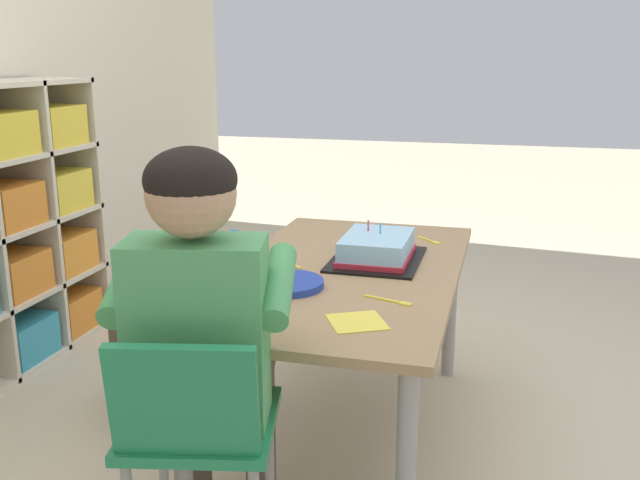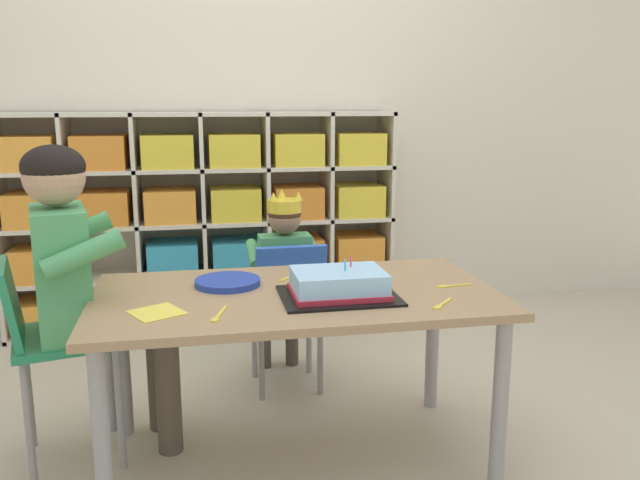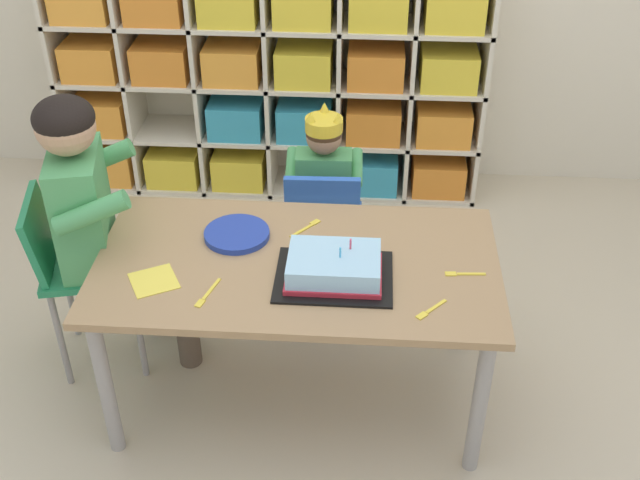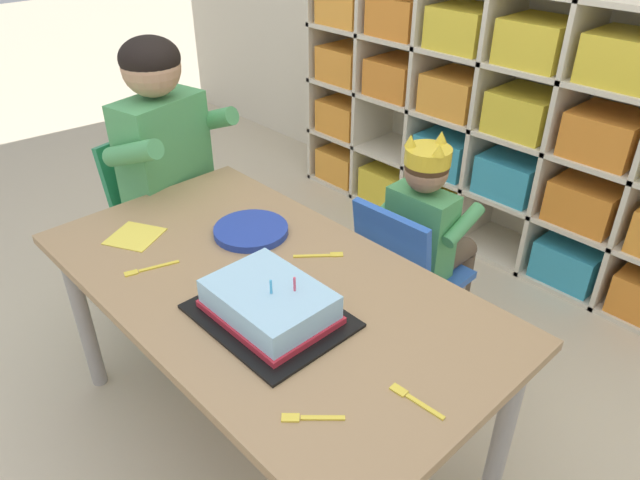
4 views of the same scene
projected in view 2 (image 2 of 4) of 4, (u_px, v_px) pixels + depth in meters
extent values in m
plane|color=beige|center=(297.00, 458.00, 2.21)|extent=(16.00, 16.00, 0.00)
cube|color=beige|center=(246.00, 46.00, 3.51)|extent=(5.65, 0.10, 2.95)
cube|color=beige|center=(203.00, 216.00, 3.58)|extent=(2.00, 0.01, 1.13)
cube|color=beige|center=(2.00, 228.00, 3.25)|extent=(0.02, 0.31, 1.13)
cube|color=beige|center=(72.00, 226.00, 3.32)|extent=(0.02, 0.31, 1.13)
cube|color=beige|center=(139.00, 223.00, 3.38)|extent=(0.02, 0.31, 1.13)
cube|color=beige|center=(204.00, 221.00, 3.44)|extent=(0.02, 0.31, 1.13)
cube|color=beige|center=(266.00, 219.00, 3.50)|extent=(0.02, 0.31, 1.13)
cube|color=beige|center=(327.00, 217.00, 3.56)|extent=(0.02, 0.31, 1.13)
cube|color=beige|center=(385.00, 215.00, 3.63)|extent=(0.02, 0.31, 1.13)
cube|color=beige|center=(208.00, 321.00, 3.55)|extent=(2.00, 0.31, 0.02)
cube|color=beige|center=(206.00, 272.00, 3.50)|extent=(2.00, 0.31, 0.02)
cube|color=beige|center=(204.00, 221.00, 3.44)|extent=(2.00, 0.31, 0.02)
cube|color=beige|center=(202.00, 169.00, 3.38)|extent=(2.00, 0.31, 0.02)
cube|color=beige|center=(200.00, 114.00, 3.32)|extent=(2.00, 0.31, 0.02)
cube|color=orange|center=(45.00, 315.00, 3.36)|extent=(0.25, 0.25, 0.17)
cube|color=yellow|center=(111.00, 311.00, 3.43)|extent=(0.25, 0.25, 0.17)
cube|color=yellow|center=(176.00, 308.00, 3.49)|extent=(0.25, 0.25, 0.17)
cube|color=teal|center=(298.00, 301.00, 3.61)|extent=(0.25, 0.25, 0.17)
cube|color=orange|center=(356.00, 297.00, 3.68)|extent=(0.25, 0.25, 0.17)
cube|color=orange|center=(40.00, 263.00, 3.31)|extent=(0.25, 0.25, 0.17)
cube|color=teal|center=(173.00, 257.00, 3.43)|extent=(0.25, 0.25, 0.17)
cube|color=teal|center=(236.00, 254.00, 3.49)|extent=(0.25, 0.25, 0.17)
cube|color=orange|center=(297.00, 252.00, 3.56)|extent=(0.25, 0.25, 0.17)
cube|color=orange|center=(356.00, 249.00, 3.62)|extent=(0.25, 0.25, 0.17)
cube|color=orange|center=(35.00, 209.00, 3.25)|extent=(0.25, 0.25, 0.17)
cube|color=orange|center=(104.00, 207.00, 3.31)|extent=(0.25, 0.25, 0.17)
cube|color=orange|center=(171.00, 205.00, 3.37)|extent=(0.25, 0.25, 0.17)
cube|color=yellow|center=(235.00, 203.00, 3.44)|extent=(0.25, 0.25, 0.17)
cube|color=orange|center=(297.00, 201.00, 3.50)|extent=(0.25, 0.25, 0.17)
cube|color=yellow|center=(357.00, 200.00, 3.56)|extent=(0.25, 0.25, 0.17)
cube|color=orange|center=(30.00, 153.00, 3.19)|extent=(0.25, 0.25, 0.17)
cube|color=orange|center=(100.00, 152.00, 3.25)|extent=(0.25, 0.25, 0.17)
cube|color=yellow|center=(168.00, 151.00, 3.32)|extent=(0.25, 0.25, 0.17)
cube|color=yellow|center=(234.00, 150.00, 3.38)|extent=(0.25, 0.25, 0.17)
cube|color=yellow|center=(297.00, 149.00, 3.44)|extent=(0.25, 0.25, 0.17)
cube|color=yellow|center=(358.00, 148.00, 3.50)|extent=(0.25, 0.25, 0.17)
cube|color=#A37F56|center=(296.00, 296.00, 2.09)|extent=(1.28, 0.70, 0.03)
cylinder|color=#9E9993|center=(102.00, 442.00, 1.77)|extent=(0.05, 0.05, 0.56)
cylinder|color=#9E9993|center=(500.00, 405.00, 1.99)|extent=(0.05, 0.05, 0.56)
cylinder|color=#9E9993|center=(123.00, 361.00, 2.32)|extent=(0.05, 0.05, 0.56)
cylinder|color=#9E9993|center=(433.00, 339.00, 2.54)|extent=(0.05, 0.05, 0.56)
cube|color=blue|center=(286.00, 307.00, 2.71)|extent=(0.31, 0.29, 0.03)
cube|color=blue|center=(291.00, 280.00, 2.55)|extent=(0.28, 0.07, 0.28)
cylinder|color=gray|center=(309.00, 336.00, 2.88)|extent=(0.02, 0.02, 0.34)
cylinder|color=gray|center=(254.00, 341.00, 2.83)|extent=(0.02, 0.02, 0.34)
cylinder|color=gray|center=(320.00, 355.00, 2.66)|extent=(0.02, 0.02, 0.34)
cylinder|color=gray|center=(261.00, 360.00, 2.61)|extent=(0.02, 0.02, 0.34)
cube|color=#4C9E5B|center=(285.00, 270.00, 2.68)|extent=(0.21, 0.12, 0.29)
sphere|color=#997051|center=(284.00, 218.00, 2.64)|extent=(0.13, 0.13, 0.13)
ellipsoid|color=#472D19|center=(284.00, 213.00, 2.63)|extent=(0.14, 0.14, 0.10)
cylinder|color=yellow|center=(284.00, 206.00, 2.63)|extent=(0.14, 0.14, 0.05)
cone|color=yellow|center=(282.00, 193.00, 2.68)|extent=(0.04, 0.04, 0.04)
cone|color=yellow|center=(298.00, 196.00, 2.61)|extent=(0.04, 0.04, 0.04)
cone|color=yellow|center=(272.00, 197.00, 2.58)|extent=(0.04, 0.04, 0.04)
cylinder|color=brown|center=(296.00, 289.00, 2.82)|extent=(0.08, 0.21, 0.07)
cylinder|color=brown|center=(267.00, 291.00, 2.79)|extent=(0.08, 0.21, 0.07)
cylinder|color=brown|center=(292.00, 327.00, 2.97)|extent=(0.06, 0.06, 0.36)
cylinder|color=brown|center=(264.00, 329.00, 2.94)|extent=(0.06, 0.06, 0.36)
cylinder|color=#4C9E5B|center=(313.00, 251.00, 2.74)|extent=(0.05, 0.17, 0.10)
cylinder|color=#4C9E5B|center=(253.00, 254.00, 2.68)|extent=(0.05, 0.17, 0.10)
cube|color=#238451|center=(67.00, 337.00, 2.13)|extent=(0.39, 0.39, 0.03)
cube|color=#238451|center=(11.00, 302.00, 2.04)|extent=(0.12, 0.31, 0.25)
cylinder|color=gray|center=(120.00, 409.00, 2.11)|extent=(0.02, 0.02, 0.42)
cylinder|color=gray|center=(110.00, 377.00, 2.35)|extent=(0.02, 0.02, 0.42)
cylinder|color=gray|center=(29.00, 425.00, 2.01)|extent=(0.02, 0.02, 0.42)
cylinder|color=gray|center=(29.00, 390.00, 2.25)|extent=(0.02, 0.02, 0.42)
cube|color=#4C9E5B|center=(62.00, 272.00, 2.09)|extent=(0.22, 0.33, 0.42)
sphere|color=tan|center=(54.00, 176.00, 2.02)|extent=(0.19, 0.19, 0.19)
ellipsoid|color=black|center=(53.00, 167.00, 2.02)|extent=(0.19, 0.19, 0.14)
cylinder|color=brown|center=(118.00, 328.00, 2.10)|extent=(0.31, 0.16, 0.10)
cylinder|color=brown|center=(111.00, 312.00, 2.27)|extent=(0.31, 0.16, 0.10)
cylinder|color=brown|center=(168.00, 392.00, 2.21)|extent=(0.08, 0.08, 0.44)
cylinder|color=brown|center=(159.00, 372.00, 2.38)|extent=(0.08, 0.08, 0.44)
cylinder|color=#4C9E5B|center=(84.00, 254.00, 1.94)|extent=(0.26, 0.12, 0.14)
cylinder|color=#4C9E5B|center=(76.00, 233.00, 2.24)|extent=(0.26, 0.12, 0.14)
cube|color=black|center=(339.00, 296.00, 2.04)|extent=(0.36, 0.28, 0.01)
cube|color=#9ED1EF|center=(339.00, 283.00, 2.03)|extent=(0.28, 0.21, 0.08)
cube|color=red|center=(339.00, 292.00, 2.03)|extent=(0.29, 0.22, 0.02)
cylinder|color=#4CB2E5|center=(345.00, 265.00, 2.01)|extent=(0.01, 0.01, 0.04)
cylinder|color=#E54C66|center=(351.00, 261.00, 2.06)|extent=(0.01, 0.01, 0.04)
cylinder|color=#233DA3|center=(228.00, 282.00, 2.16)|extent=(0.22, 0.22, 0.02)
cube|color=#F4DB4C|center=(157.00, 312.00, 1.88)|extent=(0.18, 0.18, 0.00)
cube|color=yellow|center=(460.00, 285.00, 2.16)|extent=(0.09, 0.02, 0.00)
cube|color=yellow|center=(443.00, 286.00, 2.14)|extent=(0.04, 0.02, 0.00)
cube|color=yellow|center=(446.00, 302.00, 1.98)|extent=(0.07, 0.07, 0.00)
cube|color=yellow|center=(438.00, 307.00, 1.93)|extent=(0.04, 0.04, 0.00)
cube|color=yellow|center=(287.00, 278.00, 2.25)|extent=(0.07, 0.08, 0.00)
cube|color=yellow|center=(298.00, 273.00, 2.31)|extent=(0.04, 0.04, 0.00)
cube|color=yellow|center=(222.00, 312.00, 1.89)|extent=(0.04, 0.11, 0.00)
cube|color=yellow|center=(215.00, 320.00, 1.82)|extent=(0.03, 0.04, 0.00)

